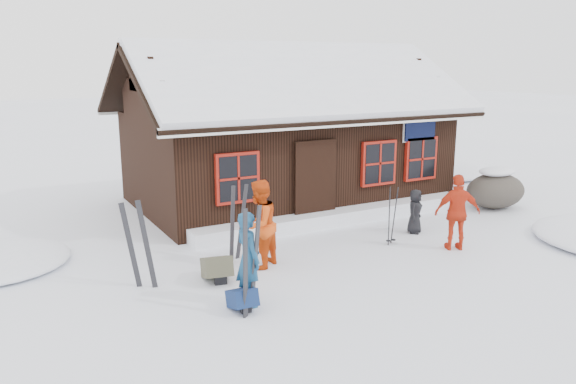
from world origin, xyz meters
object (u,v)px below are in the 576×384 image
object	(u,v)px
skier_teal	(248,259)
boulder	(496,189)
skier_orange_left	(259,224)
skier_crouched	(415,211)
ski_poles	(392,217)
backpack_blue	(242,302)
backpack_olive	(217,272)
ski_pair_left	(250,262)
skier_orange_right	(457,212)

from	to	relation	value
skier_teal	boulder	size ratio (longest dim) A/B	0.91
skier_orange_left	boulder	size ratio (longest dim) A/B	0.99
skier_crouched	ski_poles	size ratio (longest dim) A/B	0.79
backpack_blue	backpack_olive	size ratio (longest dim) A/B	0.78
backpack_blue	backpack_olive	xyz separation A→B (m)	(0.12, 1.35, 0.04)
ski_pair_left	ski_poles	world-z (taller)	ski_pair_left
ski_pair_left	ski_poles	size ratio (longest dim) A/B	1.33
skier_teal	skier_crouched	bearing A→B (deg)	-72.24
backpack_blue	skier_crouched	bearing A→B (deg)	22.74
skier_teal	skier_orange_left	bearing A→B (deg)	-33.45
skier_orange_right	ski_pair_left	distance (m)	5.09
skier_orange_left	skier_orange_right	size ratio (longest dim) A/B	1.06
ski_pair_left	ski_poles	xyz separation A→B (m)	(4.10, 1.61, -0.20)
skier_crouched	backpack_blue	world-z (taller)	skier_crouched
skier_crouched	ski_poles	distance (m)	1.07
skier_teal	backpack_blue	bearing A→B (deg)	129.00
boulder	ski_poles	distance (m)	4.60
skier_orange_right	backpack_olive	bearing A→B (deg)	18.74
ski_pair_left	skier_crouched	bearing A→B (deg)	-10.94
boulder	skier_crouched	bearing A→B (deg)	-168.16
skier_crouched	backpack_blue	bearing A→B (deg)	165.20
skier_orange_right	backpack_blue	size ratio (longest dim) A/B	3.17
skier_orange_left	backpack_olive	distance (m)	1.22
backpack_blue	backpack_olive	distance (m)	1.35
ski_poles	backpack_blue	distance (m)	4.49
skier_orange_right	skier_crouched	distance (m)	1.36
skier_teal	ski_poles	distance (m)	4.24
ski_poles	backpack_blue	size ratio (longest dim) A/B	2.58
skier_teal	ski_pair_left	size ratio (longest dim) A/B	0.90
boulder	backpack_olive	bearing A→B (deg)	-171.52
skier_teal	boulder	world-z (taller)	skier_teal
skier_crouched	skier_orange_right	bearing A→B (deg)	-126.73
skier_orange_right	ski_pair_left	bearing A→B (deg)	35.03
ski_pair_left	backpack_olive	bearing A→B (deg)	57.39
skier_orange_right	ski_poles	world-z (taller)	skier_orange_right
skier_crouched	backpack_olive	bearing A→B (deg)	151.34
skier_orange_left	boulder	distance (m)	7.65
skier_teal	skier_orange_right	distance (m)	4.98
skier_orange_left	backpack_olive	xyz separation A→B (m)	(-0.98, -0.26, -0.67)
skier_orange_right	backpack_blue	distance (m)	5.23
skier_teal	backpack_olive	world-z (taller)	skier_teal
ski_pair_left	backpack_olive	world-z (taller)	ski_pair_left
ski_pair_left	backpack_olive	distance (m)	1.58
ski_poles	backpack_olive	world-z (taller)	ski_poles
skier_orange_right	ski_poles	distance (m)	1.35
skier_crouched	backpack_olive	xyz separation A→B (m)	(-5.09, -0.55, -0.33)
backpack_blue	backpack_olive	bearing A→B (deg)	87.84
backpack_olive	ski_pair_left	bearing A→B (deg)	-78.96
skier_orange_right	skier_crouched	size ratio (longest dim) A/B	1.57
skier_teal	boulder	distance (m)	8.84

